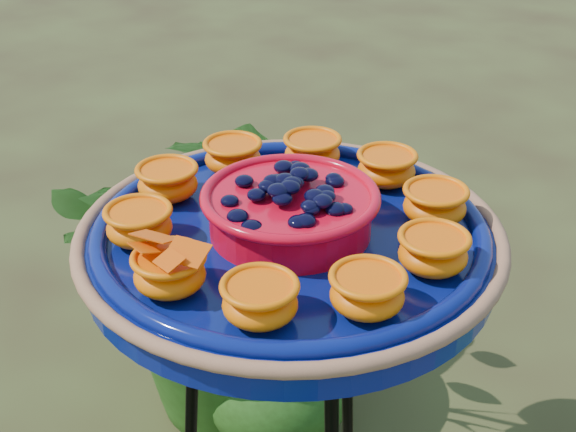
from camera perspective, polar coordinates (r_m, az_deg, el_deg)
name	(u,v)px	position (r m, az deg, el deg)	size (l,w,h in m)	color
feeder_dish	(290,232)	(0.94, 0.16, -1.18)	(0.51, 0.51, 0.11)	#08135F
shrub_back_left	(244,258)	(1.94, -3.15, -2.98)	(0.79, 0.69, 0.88)	#204312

